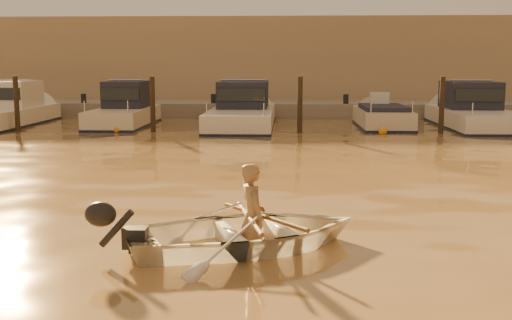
{
  "coord_description": "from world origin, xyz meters",
  "views": [
    {
      "loc": [
        -0.69,
        -9.12,
        2.49
      ],
      "look_at": [
        -1.23,
        2.28,
        0.75
      ],
      "focal_mm": 45.0,
      "sensor_mm": 36.0,
      "label": 1
    }
  ],
  "objects_px": {
    "dinghy": "(246,232)",
    "moored_boat_4": "(474,111)",
    "moored_boat_2": "(242,110)",
    "moored_boat_3": "(382,121)",
    "person": "(253,217)",
    "waterfront_building": "(299,64)",
    "moored_boat_0": "(6,110)",
    "moored_boat_1": "(124,110)"
  },
  "relations": [
    {
      "from": "dinghy",
      "to": "moored_boat_4",
      "type": "relative_size",
      "value": 0.44
    },
    {
      "from": "moored_boat_2",
      "to": "moored_boat_4",
      "type": "xyz_separation_m",
      "value": [
        8.98,
        0.0,
        0.0
      ]
    },
    {
      "from": "moored_boat_3",
      "to": "moored_boat_4",
      "type": "xyz_separation_m",
      "value": [
        3.52,
        0.0,
        0.4
      ]
    },
    {
      "from": "moored_boat_2",
      "to": "person",
      "type": "bearing_deg",
      "value": -85.61
    },
    {
      "from": "person",
      "to": "moored_boat_3",
      "type": "relative_size",
      "value": 0.27
    },
    {
      "from": "person",
      "to": "moored_boat_2",
      "type": "bearing_deg",
      "value": -17.48
    },
    {
      "from": "dinghy",
      "to": "moored_boat_3",
      "type": "relative_size",
      "value": 0.6
    },
    {
      "from": "moored_boat_4",
      "to": "waterfront_building",
      "type": "height_order",
      "value": "waterfront_building"
    },
    {
      "from": "moored_boat_4",
      "to": "person",
      "type": "bearing_deg",
      "value": -114.78
    },
    {
      "from": "moored_boat_2",
      "to": "waterfront_building",
      "type": "relative_size",
      "value": 0.18
    },
    {
      "from": "person",
      "to": "moored_boat_0",
      "type": "distance_m",
      "value": 19.84
    },
    {
      "from": "moored_boat_0",
      "to": "moored_boat_2",
      "type": "xyz_separation_m",
      "value": [
        9.45,
        0.0,
        0.0
      ]
    },
    {
      "from": "person",
      "to": "moored_boat_1",
      "type": "xyz_separation_m",
      "value": [
        -5.99,
        16.68,
        0.2
      ]
    },
    {
      "from": "dinghy",
      "to": "person",
      "type": "relative_size",
      "value": 2.22
    },
    {
      "from": "waterfront_building",
      "to": "moored_boat_1",
      "type": "bearing_deg",
      "value": -122.94
    },
    {
      "from": "dinghy",
      "to": "moored_boat_4",
      "type": "bearing_deg",
      "value": -46.86
    },
    {
      "from": "moored_boat_4",
      "to": "waterfront_building",
      "type": "bearing_deg",
      "value": 120.84
    },
    {
      "from": "person",
      "to": "moored_boat_4",
      "type": "distance_m",
      "value": 18.38
    },
    {
      "from": "moored_boat_0",
      "to": "moored_boat_1",
      "type": "bearing_deg",
      "value": 0.0
    },
    {
      "from": "moored_boat_2",
      "to": "waterfront_building",
      "type": "distance_m",
      "value": 11.4
    },
    {
      "from": "moored_boat_4",
      "to": "waterfront_building",
      "type": "relative_size",
      "value": 0.16
    },
    {
      "from": "person",
      "to": "moored_boat_2",
      "type": "distance_m",
      "value": 16.73
    },
    {
      "from": "dinghy",
      "to": "moored_boat_2",
      "type": "xyz_separation_m",
      "value": [
        -1.19,
        16.72,
        0.41
      ]
    },
    {
      "from": "dinghy",
      "to": "moored_boat_2",
      "type": "relative_size",
      "value": 0.4
    },
    {
      "from": "moored_boat_3",
      "to": "moored_boat_2",
      "type": "bearing_deg",
      "value": 180.0
    },
    {
      "from": "moored_boat_1",
      "to": "moored_boat_3",
      "type": "bearing_deg",
      "value": 0.0
    },
    {
      "from": "moored_boat_1",
      "to": "moored_boat_4",
      "type": "height_order",
      "value": "same"
    },
    {
      "from": "person",
      "to": "moored_boat_3",
      "type": "xyz_separation_m",
      "value": [
        4.19,
        16.68,
        -0.2
      ]
    },
    {
      "from": "moored_boat_0",
      "to": "moored_boat_1",
      "type": "height_order",
      "value": "same"
    },
    {
      "from": "waterfront_building",
      "to": "dinghy",
      "type": "bearing_deg",
      "value": -92.54
    },
    {
      "from": "dinghy",
      "to": "moored_boat_2",
      "type": "bearing_deg",
      "value": -17.81
    },
    {
      "from": "moored_boat_4",
      "to": "moored_boat_0",
      "type": "bearing_deg",
      "value": 180.0
    },
    {
      "from": "moored_boat_3",
      "to": "moored_boat_1",
      "type": "bearing_deg",
      "value": 180.0
    },
    {
      "from": "dinghy",
      "to": "moored_boat_1",
      "type": "distance_m",
      "value": 17.74
    },
    {
      "from": "moored_boat_1",
      "to": "waterfront_building",
      "type": "height_order",
      "value": "waterfront_building"
    },
    {
      "from": "moored_boat_2",
      "to": "moored_boat_3",
      "type": "relative_size",
      "value": 1.5
    },
    {
      "from": "waterfront_building",
      "to": "person",
      "type": "bearing_deg",
      "value": -92.35
    },
    {
      "from": "dinghy",
      "to": "moored_boat_4",
      "type": "height_order",
      "value": "moored_boat_4"
    },
    {
      "from": "moored_boat_4",
      "to": "moored_boat_2",
      "type": "bearing_deg",
      "value": 180.0
    },
    {
      "from": "dinghy",
      "to": "moored_boat_0",
      "type": "xyz_separation_m",
      "value": [
        -10.64,
        16.72,
        0.41
      ]
    },
    {
      "from": "moored_boat_1",
      "to": "moored_boat_2",
      "type": "distance_m",
      "value": 4.71
    },
    {
      "from": "person",
      "to": "moored_boat_0",
      "type": "xyz_separation_m",
      "value": [
        -10.73,
        16.68,
        0.2
      ]
    }
  ]
}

